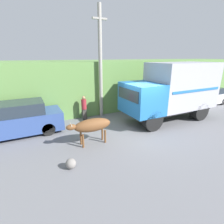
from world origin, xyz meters
The scene contains 10 objects.
ground_plane centered at (0.00, 0.00, 0.00)m, with size 60.00×60.00×0.00m, color slate.
hillside_embankment centered at (0.00, 6.51, 1.78)m, with size 32.00×5.90×3.56m.
building_backdrop centered at (-3.11, 5.00, 1.60)m, with size 6.39×2.70×3.18m.
cargo_truck centered at (3.04, 0.77, 1.91)m, with size 6.07×2.40×3.53m.
brown_cow centered at (-2.70, -0.16, 0.91)m, with size 2.06×0.60×1.22m.
parked_suv centered at (-5.67, 2.48, 0.82)m, with size 4.24×1.79×1.71m.
hatchback_car centered at (8.46, 2.12, 0.68)m, with size 3.53×1.55×1.41m.
pedestrian_on_hill centered at (-2.02, 3.09, 0.85)m, with size 0.36×0.36×1.55m.
utility_pole centered at (-0.75, 3.33, 3.51)m, with size 0.90×0.23×6.79m.
roadside_rock centered at (-4.05, -1.58, 0.19)m, with size 0.38×0.38×0.38m.
Camera 1 is at (-5.15, -7.11, 3.89)m, focal length 28.00 mm.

